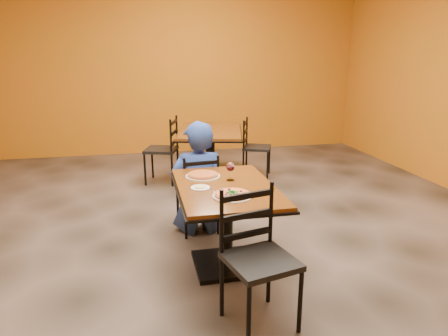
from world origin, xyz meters
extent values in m
cube|color=black|center=(0.00, 0.00, 0.00)|extent=(7.00, 8.00, 0.01)
cube|color=#B85E14|center=(0.00, 4.00, 1.50)|extent=(7.00, 0.01, 3.00)
cube|color=#653610|center=(0.00, -0.50, 0.73)|extent=(0.80, 1.20, 0.03)
cube|color=black|center=(0.00, -0.50, 0.71)|extent=(0.83, 1.23, 0.02)
cylinder|color=black|center=(0.00, -0.50, 0.37)|extent=(0.12, 0.12, 0.66)
cube|color=black|center=(0.00, -0.50, 0.02)|extent=(0.55, 0.55, 0.04)
cube|color=#653610|center=(0.33, 2.10, 0.73)|extent=(1.16, 1.50, 0.03)
cube|color=black|center=(0.33, 2.10, 0.71)|extent=(1.20, 1.53, 0.02)
cylinder|color=black|center=(0.33, 2.10, 0.37)|extent=(0.13, 0.13, 0.66)
cube|color=black|center=(0.33, 2.10, 0.02)|extent=(0.73, 0.73, 0.04)
imported|color=navy|center=(-0.11, 0.34, 0.59)|extent=(0.61, 0.41, 1.18)
cylinder|color=white|center=(-0.01, -0.77, 0.76)|extent=(0.31, 0.31, 0.01)
cylinder|color=maroon|center=(-0.01, -0.77, 0.77)|extent=(0.28, 0.28, 0.02)
cylinder|color=white|center=(-0.15, -0.20, 0.76)|extent=(0.31, 0.31, 0.01)
cylinder|color=orange|center=(-0.15, -0.20, 0.77)|extent=(0.28, 0.28, 0.02)
cylinder|color=white|center=(-0.22, -0.52, 0.76)|extent=(0.16, 0.16, 0.01)
cylinder|color=tan|center=(-0.22, -0.52, 0.76)|extent=(0.09, 0.09, 0.01)
cube|color=silver|center=(-0.13, -0.67, 0.75)|extent=(0.02, 0.19, 0.00)
cube|color=silver|center=(0.31, -0.73, 0.75)|extent=(0.16, 0.16, 0.00)
camera|label=1|loc=(-0.69, -3.67, 1.82)|focal=32.54mm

